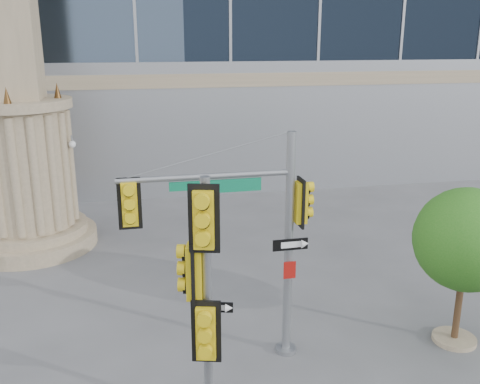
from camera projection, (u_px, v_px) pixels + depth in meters
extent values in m
plane|color=#545456|center=(259.00, 380.00, 11.41)|extent=(120.00, 120.00, 0.00)
cylinder|color=gray|center=(32.00, 239.00, 18.66)|extent=(4.40, 4.40, 0.50)
cylinder|color=gray|center=(31.00, 228.00, 18.55)|extent=(3.80, 3.80, 0.30)
cylinder|color=gray|center=(24.00, 168.00, 17.95)|extent=(3.00, 3.00, 4.00)
cylinder|color=gray|center=(17.00, 104.00, 17.34)|extent=(3.50, 3.50, 0.30)
cone|color=#472D14|center=(57.00, 90.00, 17.48)|extent=(0.24, 0.24, 0.50)
cylinder|color=slate|center=(286.00, 349.00, 12.43)|extent=(0.48, 0.48, 0.10)
cylinder|color=slate|center=(289.00, 248.00, 11.72)|extent=(0.19, 0.19, 5.17)
cylinder|color=slate|center=(206.00, 177.00, 10.88)|extent=(3.62, 0.17, 0.12)
cube|color=#0D744D|center=(235.00, 185.00, 11.04)|extent=(1.12, 0.05, 0.28)
cube|color=yellow|center=(130.00, 204.00, 10.69)|extent=(0.48, 0.25, 1.08)
cube|color=yellow|center=(301.00, 202.00, 11.48)|extent=(0.25, 0.48, 1.08)
cube|color=black|center=(290.00, 245.00, 11.57)|extent=(0.79, 0.04, 0.26)
cube|color=#A1130E|center=(290.00, 270.00, 11.74)|extent=(0.28, 0.03, 0.40)
cylinder|color=slate|center=(207.00, 306.00, 9.57)|extent=(0.17, 0.17, 4.81)
cube|color=yellow|center=(204.00, 219.00, 8.88)|extent=(0.58, 0.39, 1.20)
cube|color=yellow|center=(195.00, 271.00, 9.39)|extent=(0.39, 0.58, 1.20)
cube|color=yellow|center=(206.00, 331.00, 9.47)|extent=(0.58, 0.39, 1.20)
cube|color=black|center=(216.00, 307.00, 9.43)|extent=(0.58, 0.18, 0.19)
cylinder|color=gray|center=(454.00, 339.00, 12.84)|extent=(1.02, 1.02, 0.11)
cylinder|color=#382314|center=(459.00, 303.00, 12.57)|extent=(0.16, 0.16, 2.05)
sphere|color=#226517|center=(467.00, 239.00, 12.12)|extent=(2.39, 2.39, 2.39)
sphere|color=#226517|center=(477.00, 247.00, 12.59)|extent=(1.48, 1.48, 1.48)
sphere|color=#226517|center=(457.00, 257.00, 11.86)|extent=(1.25, 1.25, 1.25)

